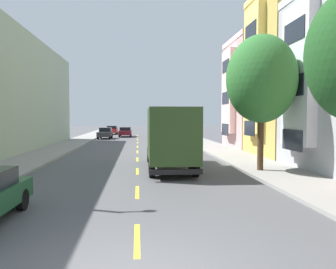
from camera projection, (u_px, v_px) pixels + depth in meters
ground_plane at (137, 144)px, 35.69m from camera, size 160.00×160.00×0.00m
sidewalk_left at (66, 146)px, 33.05m from camera, size 3.20×120.00×0.14m
sidewalk_right at (206, 145)px, 34.34m from camera, size 3.20×120.00×0.14m
lane_centerline_dashes at (137, 149)px, 30.22m from camera, size 0.14×47.20×0.01m
townhouse_third_mustard at (334, 77)px, 24.52m from camera, size 12.48×6.52×12.07m
townhouse_fourth_rose at (294, 96)px, 31.27m from camera, size 12.86×6.52×10.19m
street_tree_second at (261, 79)px, 17.09m from camera, size 3.63×3.63×7.00m
delivery_box_truck at (170, 135)px, 18.34m from camera, size 2.50×7.67×3.37m
parked_hatchback_navy at (167, 131)px, 50.25m from camera, size 1.78×4.02×1.50m
parked_hatchback_sky at (182, 139)px, 33.12m from camera, size 1.80×4.03×1.50m
parked_sedan_red at (112, 130)px, 56.74m from camera, size 1.81×4.50×1.43m
parked_hatchback_charcoal at (105, 133)px, 44.73m from camera, size 1.84×4.04×1.50m
moving_burgundy_sedan at (125, 132)px, 49.17m from camera, size 1.80×4.50×1.43m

